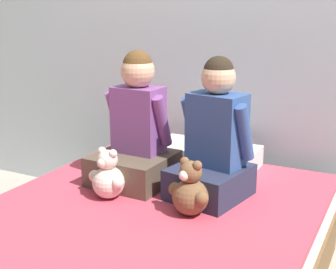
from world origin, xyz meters
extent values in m
cube|color=silver|center=(0.00, 1.11, 1.25)|extent=(8.00, 0.06, 2.50)
cube|color=silver|center=(0.00, 0.00, 0.31)|extent=(1.34, 1.89, 0.16)
cube|color=#C64256|center=(0.00, 0.00, 0.40)|extent=(1.35, 1.91, 0.03)
cube|color=brown|center=(-0.21, 0.39, 0.49)|extent=(0.37, 0.36, 0.14)
cube|color=#7F4789|center=(-0.21, 0.44, 0.72)|extent=(0.23, 0.17, 0.32)
sphere|color=#DBAD89|center=(-0.21, 0.44, 0.95)|extent=(0.16, 0.16, 0.16)
sphere|color=brown|center=(-0.21, 0.44, 0.98)|extent=(0.14, 0.14, 0.14)
cylinder|color=#7F4789|center=(-0.34, 0.45, 0.73)|extent=(0.06, 0.14, 0.26)
cylinder|color=#7F4789|center=(-0.08, 0.44, 0.73)|extent=(0.06, 0.14, 0.26)
cube|color=#282D47|center=(0.18, 0.39, 0.49)|extent=(0.35, 0.38, 0.14)
cube|color=#33518E|center=(0.19, 0.44, 0.72)|extent=(0.26, 0.20, 0.33)
sphere|color=#DBAD89|center=(0.19, 0.44, 0.95)|extent=(0.15, 0.15, 0.15)
sphere|color=#2D2319|center=(0.19, 0.44, 0.98)|extent=(0.13, 0.13, 0.13)
cylinder|color=#33518E|center=(0.06, 0.47, 0.73)|extent=(0.08, 0.15, 0.26)
cylinder|color=#33518E|center=(0.33, 0.42, 0.73)|extent=(0.08, 0.15, 0.26)
sphere|color=silver|center=(-0.21, 0.18, 0.49)|extent=(0.15, 0.15, 0.15)
sphere|color=silver|center=(-0.21, 0.18, 0.60)|extent=(0.09, 0.09, 0.09)
sphere|color=beige|center=(-0.22, 0.14, 0.59)|extent=(0.04, 0.04, 0.04)
sphere|color=silver|center=(-0.25, 0.18, 0.63)|extent=(0.04, 0.04, 0.04)
sphere|color=silver|center=(-0.18, 0.17, 0.63)|extent=(0.04, 0.04, 0.04)
sphere|color=silver|center=(-0.28, 0.17, 0.51)|extent=(0.06, 0.06, 0.06)
sphere|color=silver|center=(-0.15, 0.15, 0.51)|extent=(0.06, 0.06, 0.06)
sphere|color=brown|center=(0.18, 0.18, 0.49)|extent=(0.15, 0.15, 0.15)
sphere|color=brown|center=(0.18, 0.18, 0.60)|extent=(0.09, 0.09, 0.09)
sphere|color=white|center=(0.17, 0.15, 0.60)|extent=(0.04, 0.04, 0.04)
sphere|color=brown|center=(0.15, 0.19, 0.64)|extent=(0.04, 0.04, 0.04)
sphere|color=brown|center=(0.22, 0.17, 0.64)|extent=(0.04, 0.04, 0.04)
sphere|color=brown|center=(0.11, 0.19, 0.51)|extent=(0.06, 0.06, 0.06)
sphere|color=brown|center=(0.25, 0.15, 0.51)|extent=(0.06, 0.06, 0.06)
cube|color=silver|center=(0.00, 0.79, 0.47)|extent=(0.55, 0.29, 0.11)
camera|label=1|loc=(0.91, -1.44, 1.24)|focal=50.00mm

